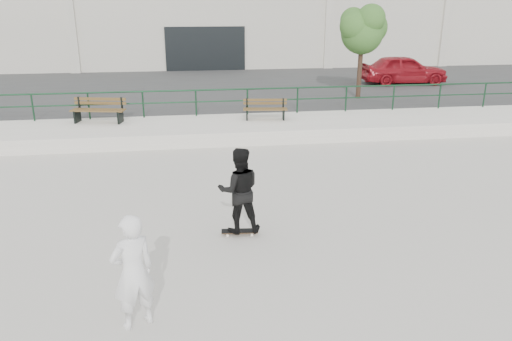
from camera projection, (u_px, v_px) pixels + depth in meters
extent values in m
plane|color=#B8B5A9|center=(267.00, 263.00, 9.57)|extent=(120.00, 120.00, 0.00)
cube|color=silver|center=(225.00, 129.00, 18.38)|extent=(30.00, 3.00, 0.50)
cube|color=#393939|center=(212.00, 90.00, 26.34)|extent=(60.00, 14.00, 0.50)
cylinder|color=#153921|center=(222.00, 90.00, 19.19)|extent=(28.00, 0.06, 0.06)
cylinder|color=#153921|center=(222.00, 101.00, 19.34)|extent=(28.00, 0.05, 0.05)
cylinder|color=#153921|center=(33.00, 108.00, 18.42)|extent=(0.06, 0.06, 1.00)
cylinder|color=#153921|center=(89.00, 106.00, 18.69)|extent=(0.06, 0.06, 1.00)
cylinder|color=#153921|center=(143.00, 105.00, 18.95)|extent=(0.06, 0.06, 1.00)
cylinder|color=#153921|center=(196.00, 103.00, 19.22)|extent=(0.06, 0.06, 1.00)
cylinder|color=#153921|center=(247.00, 102.00, 19.49)|extent=(0.06, 0.06, 1.00)
cylinder|color=#153921|center=(297.00, 100.00, 19.76)|extent=(0.06, 0.06, 1.00)
cylinder|color=#153921|center=(346.00, 99.00, 20.03)|extent=(0.06, 0.06, 1.00)
cylinder|color=#153921|center=(393.00, 98.00, 20.29)|extent=(0.06, 0.06, 1.00)
cylinder|color=#153921|center=(440.00, 96.00, 20.56)|extent=(0.06, 0.06, 1.00)
cylinder|color=#153921|center=(485.00, 95.00, 20.83)|extent=(0.06, 0.06, 1.00)
cube|color=silver|center=(200.00, 10.00, 38.23)|extent=(44.00, 16.00, 8.00)
cube|color=black|center=(206.00, 53.00, 31.47)|extent=(5.00, 0.15, 3.20)
cube|color=silver|center=(71.00, 29.00, 29.87)|extent=(0.60, 0.25, 6.20)
cube|color=silver|center=(330.00, 27.00, 32.01)|extent=(0.60, 0.25, 6.20)
cube|color=silver|center=(446.00, 26.00, 33.08)|extent=(0.60, 0.25, 6.20)
cube|color=brown|center=(96.00, 111.00, 18.01)|extent=(1.92, 0.53, 0.04)
cube|color=brown|center=(98.00, 110.00, 18.19)|extent=(1.92, 0.53, 0.04)
cube|color=brown|center=(100.00, 109.00, 18.38)|extent=(1.92, 0.53, 0.04)
cube|color=brown|center=(100.00, 103.00, 18.39)|extent=(1.91, 0.45, 0.11)
cube|color=brown|center=(100.00, 99.00, 18.34)|extent=(1.91, 0.45, 0.11)
cube|color=black|center=(77.00, 116.00, 18.32)|extent=(0.18, 0.54, 0.45)
cube|color=black|center=(79.00, 103.00, 18.44)|extent=(0.07, 0.07, 0.45)
cube|color=black|center=(120.00, 117.00, 18.22)|extent=(0.18, 0.54, 0.45)
cube|color=black|center=(122.00, 103.00, 18.34)|extent=(0.07, 0.07, 0.45)
cube|color=brown|center=(265.00, 110.00, 18.54)|extent=(1.65, 0.32, 0.04)
cube|color=brown|center=(265.00, 109.00, 18.69)|extent=(1.65, 0.32, 0.04)
cube|color=brown|center=(265.00, 108.00, 18.85)|extent=(1.65, 0.32, 0.04)
cube|color=brown|center=(265.00, 103.00, 18.86)|extent=(1.64, 0.24, 0.09)
cube|color=brown|center=(265.00, 100.00, 18.82)|extent=(1.64, 0.24, 0.09)
cube|color=black|center=(247.00, 114.00, 18.75)|extent=(0.11, 0.46, 0.38)
cube|color=black|center=(247.00, 103.00, 18.85)|extent=(0.06, 0.05, 0.38)
cube|color=black|center=(283.00, 114.00, 18.77)|extent=(0.11, 0.46, 0.38)
cube|color=black|center=(283.00, 103.00, 18.87)|extent=(0.06, 0.05, 0.38)
cylinder|color=#493524|center=(360.00, 71.00, 22.50)|extent=(0.21, 0.21, 2.48)
sphere|color=#2E5B21|center=(362.00, 33.00, 21.97)|extent=(1.86, 1.86, 1.86)
sphere|color=#2E5B21|center=(371.00, 28.00, 22.26)|extent=(1.45, 1.45, 1.45)
sphere|color=#2E5B21|center=(355.00, 26.00, 21.62)|extent=(1.34, 1.34, 1.34)
sphere|color=#2E5B21|center=(371.00, 19.00, 21.41)|extent=(1.24, 1.24, 1.24)
sphere|color=#2E5B21|center=(353.00, 20.00, 22.14)|extent=(1.14, 1.14, 1.14)
imported|color=maroon|center=(404.00, 69.00, 26.55)|extent=(4.55, 2.04, 1.52)
cube|color=black|center=(240.00, 231.00, 10.70)|extent=(0.80, 0.27, 0.02)
cube|color=brown|center=(240.00, 231.00, 10.70)|extent=(0.80, 0.27, 0.01)
cube|color=gray|center=(228.00, 233.00, 10.70)|extent=(0.07, 0.16, 0.03)
cube|color=gray|center=(252.00, 232.00, 10.72)|extent=(0.07, 0.16, 0.03)
cylinder|color=white|center=(228.00, 235.00, 10.61)|extent=(0.06, 0.03, 0.06)
cylinder|color=white|center=(228.00, 232.00, 10.79)|extent=(0.06, 0.03, 0.06)
cylinder|color=white|center=(252.00, 235.00, 10.64)|extent=(0.06, 0.03, 0.06)
cylinder|color=white|center=(252.00, 231.00, 10.82)|extent=(0.06, 0.03, 0.06)
imported|color=black|center=(239.00, 190.00, 10.39)|extent=(0.90, 0.70, 1.84)
imported|color=white|center=(133.00, 272.00, 7.45)|extent=(0.80, 0.70, 1.86)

